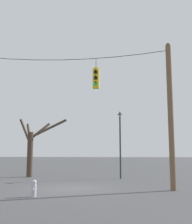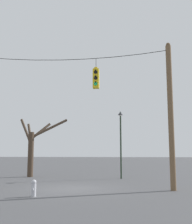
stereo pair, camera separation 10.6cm
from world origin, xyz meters
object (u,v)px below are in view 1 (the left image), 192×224
(bare_tree, at_px, (33,146))
(fire_hydrant, at_px, (34,188))
(traffic_light_near_left_pole, at_px, (96,78))
(utility_pole_right, at_px, (171,114))
(street_lamp, at_px, (120,134))

(bare_tree, height_order, fire_hydrant, bare_tree)
(bare_tree, relative_size, fire_hydrant, 6.42)
(traffic_light_near_left_pole, distance_m, fire_hydrant, 6.85)
(utility_pole_right, bearing_deg, street_lamp, 114.70)
(utility_pole_right, relative_size, traffic_light_near_left_pole, 4.61)
(utility_pole_right, xyz_separation_m, fire_hydrant, (-6.57, -2.76, -3.63))
(street_lamp, relative_size, fire_hydrant, 6.73)
(utility_pole_right, relative_size, bare_tree, 1.67)
(traffic_light_near_left_pole, height_order, street_lamp, traffic_light_near_left_pole)
(traffic_light_near_left_pole, distance_m, bare_tree, 10.14)
(bare_tree, bearing_deg, traffic_light_near_left_pole, -50.37)
(traffic_light_near_left_pole, xyz_separation_m, fire_hydrant, (-2.52, -2.76, -5.74))
(utility_pole_right, bearing_deg, fire_hydrant, -157.19)
(street_lamp, distance_m, fire_hydrant, 10.16)
(street_lamp, bearing_deg, traffic_light_near_left_pole, -100.97)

